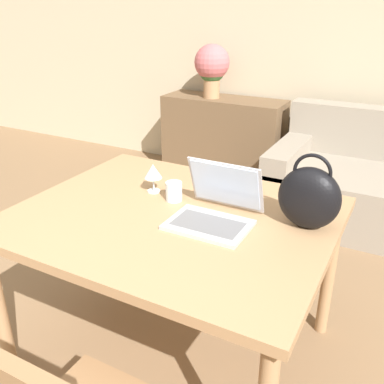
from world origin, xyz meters
TOP-DOWN VIEW (x-y plane):
  - wall_back at (0.00, 3.31)m, footprint 10.00×0.06m
  - dining_table at (0.09, 0.81)m, footprint 1.32×1.07m
  - sideboard at (-0.67, 3.04)m, footprint 1.14×0.40m
  - laptop at (0.28, 0.86)m, footprint 0.32×0.32m
  - drinking_glass at (0.03, 0.93)m, footprint 0.07×0.07m
  - wine_glass at (-0.11, 0.97)m, footprint 0.08×0.08m
  - handbag at (0.62, 0.96)m, footprint 0.24×0.14m
  - flower_vase at (-0.79, 3.01)m, footprint 0.32×0.32m

SIDE VIEW (x-z plane):
  - sideboard at x=-0.67m, z-range 0.00..0.77m
  - dining_table at x=0.09m, z-range 0.30..1.05m
  - drinking_glass at x=0.03m, z-range 0.75..0.84m
  - laptop at x=0.28m, z-range 0.70..0.93m
  - wine_glass at x=-0.11m, z-range 0.78..0.92m
  - handbag at x=0.62m, z-range 0.73..1.04m
  - flower_vase at x=-0.79m, z-range 0.81..1.28m
  - wall_back at x=0.00m, z-range 0.00..2.70m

